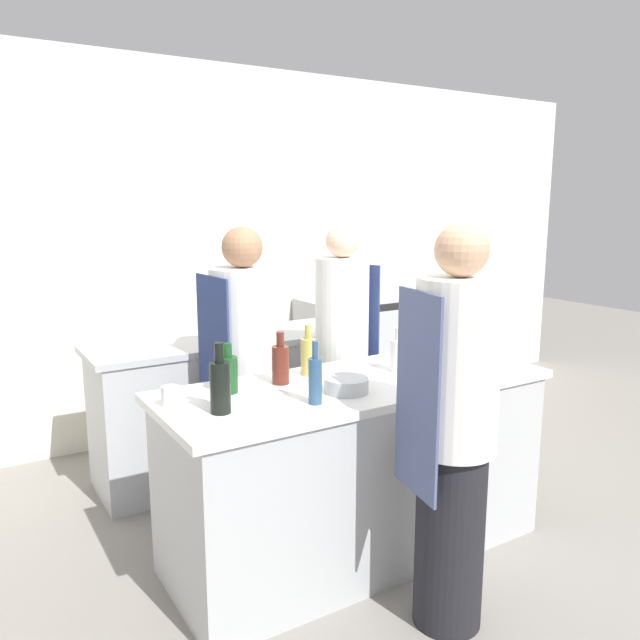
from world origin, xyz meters
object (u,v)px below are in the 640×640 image
bottle_water (398,354)px  bowl_prep_small (475,369)px  cup (170,396)px  chef_at_pass_far (244,372)px  chef_at_stove (342,361)px  chef_at_prep_near (453,432)px  bottle_wine (280,363)px  bottle_cooking_oil (228,373)px  bottle_olive_oil (308,355)px  bottle_sauce (220,385)px  bowl_mixing_large (346,385)px  oven_range (358,356)px  bottle_vinegar (315,379)px

bottle_water → bowl_prep_small: 0.40m
cup → chef_at_pass_far: bearing=44.4°
chef_at_stove → bowl_prep_small: (0.24, -0.86, 0.12)m
chef_at_prep_near → chef_at_stove: (0.31, 1.28, -0.02)m
bottle_wine → bottle_cooking_oil: bearing=-179.7°
chef_at_stove → bottle_olive_oil: bearing=-65.7°
chef_at_pass_far → bottle_sauce: (-0.49, -0.82, 0.21)m
bottle_sauce → cup: (-0.15, 0.20, -0.08)m
bowl_mixing_large → cup: 0.80m
bottle_cooking_oil → bottle_water: same height
oven_range → bottle_cooking_oil: bearing=-139.2°
bottle_wine → chef_at_prep_near: bearing=-66.4°
bottle_olive_oil → bottle_water: (0.43, -0.19, -0.01)m
bowl_prep_small → bowl_mixing_large: bearing=170.6°
chef_at_pass_far → bottle_cooking_oil: chef_at_pass_far is taller
oven_range → chef_at_stove: (-0.94, -1.16, 0.34)m
chef_at_prep_near → cup: chef_at_prep_near is taller
cup → chef_at_stove: bearing=22.3°
bottle_sauce → bottle_vinegar: bearing=-14.9°
chef_at_prep_near → bowl_prep_small: size_ratio=9.26×
bottle_vinegar → bottle_water: size_ratio=1.21×
bottle_vinegar → bottle_sauce: 0.41m
bottle_wine → oven_range: bearing=45.2°
bottle_wine → bottle_cooking_oil: bottle_wine is taller
chef_at_pass_far → bowl_mixing_large: chef_at_pass_far is taller
chef_at_prep_near → bottle_water: bearing=-9.6°
bowl_prep_small → cup: size_ratio=2.11×
bottle_sauce → cup: bottle_sauce is taller
bottle_olive_oil → bottle_water: size_ratio=1.11×
bottle_wine → cup: (-0.57, -0.05, -0.06)m
bottle_olive_oil → bottle_wine: size_ratio=1.01×
bottle_wine → cup: 0.57m
chef_at_pass_far → bottle_olive_oil: bearing=-171.3°
bottle_olive_oil → bowl_mixing_large: size_ratio=1.26×
chef_at_prep_near → bottle_sauce: size_ratio=5.66×
bottle_olive_oil → bottle_wine: bearing=-161.7°
bottle_water → bottle_cooking_oil: bearing=172.0°
bottle_vinegar → cup: size_ratio=3.23×
bottle_vinegar → bottle_water: bottle_vinegar is taller
oven_range → chef_at_prep_near: (-1.24, -2.44, 0.37)m
bottle_wine → bottle_vinegar: bearing=-92.6°
chef_at_stove → oven_range: bearing=125.3°
bottle_water → oven_range: bearing=60.7°
bottle_vinegar → bowl_prep_small: bottle_vinegar is taller
bottle_olive_oil → bowl_prep_small: 0.85m
chef_at_stove → bottle_sauce: (-1.08, -0.70, 0.20)m
chef_at_stove → bottle_cooking_oil: size_ratio=7.06×
chef_at_prep_near → bottle_water: 0.76m
bottle_cooking_oil → bowl_mixing_large: 0.55m
chef_at_prep_near → bowl_mixing_large: 0.57m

